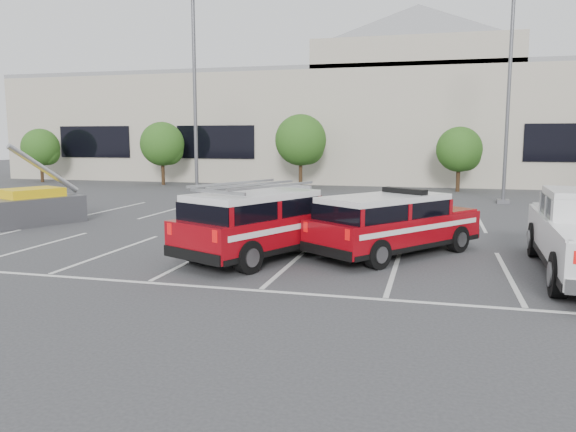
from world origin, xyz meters
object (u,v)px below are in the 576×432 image
utility_rig (29,208)px  fire_chief_suv (393,228)px  tree_left (164,145)px  light_pole_left (195,99)px  light_pole_mid (508,99)px  ladder_suv (263,228)px  convention_building (392,120)px  tree_far_left (42,149)px  tree_mid_right (461,151)px  tree_mid_left (302,142)px

utility_rig → fire_chief_suv: bearing=14.6°
tree_left → light_pole_left: (6.91, -10.05, 2.41)m
light_pole_mid → tree_left: bearing=164.6°
light_pole_left → fire_chief_suv: bearing=-44.5°
fire_chief_suv → ladder_suv: (-3.44, -1.26, 0.07)m
convention_building → tree_far_left: 27.03m
convention_building → tree_far_left: convention_building is taller
tree_mid_right → light_pole_mid: (1.91, -6.05, 2.68)m
ladder_suv → fire_chief_suv: bearing=45.6°
tree_left → tree_mid_left: tree_mid_left is taller
light_pole_mid → ladder_suv: size_ratio=1.80×
tree_far_left → tree_mid_right: bearing=0.0°
tree_far_left → fire_chief_suv: 34.20m
tree_mid_right → utility_rig: (-16.64, -17.93, -1.88)m
utility_rig → tree_mid_right: bearing=71.6°
tree_far_left → ladder_suv: (23.98, -21.63, -1.67)m
tree_mid_left → convention_building: bearing=62.6°
fire_chief_suv → tree_mid_left: bearing=146.6°
light_pole_mid → utility_rig: 22.50m
light_pole_left → light_pole_mid: 15.52m
convention_building → tree_left: size_ratio=13.58×
ladder_suv → tree_left: bearing=148.4°
utility_rig → tree_mid_left: bearing=94.1°
tree_mid_right → light_pole_mid: bearing=-72.5°
ladder_suv → tree_far_left: bearing=163.4°
tree_mid_left → fire_chief_suv: (7.42, -20.37, -2.27)m
tree_mid_right → light_pole_left: light_pole_left is taller
convention_building → fire_chief_suv: convention_building is taller
tree_left → light_pole_mid: 22.86m
tree_mid_right → utility_rig: 24.53m
tree_far_left → utility_rig: size_ratio=0.96×
tree_left → tree_far_left: bearing=-180.0°
convention_building → tree_left: convention_building is taller
tree_left → fire_chief_suv: size_ratio=0.81×
tree_mid_left → tree_left: bearing=-180.0°
light_pole_mid → fire_chief_suv: 15.65m
tree_left → tree_mid_left: bearing=0.0°
fire_chief_suv → convention_building: bearing=131.0°
tree_mid_right → light_pole_left: (-13.09, -10.05, 2.68)m
convention_building → light_pole_left: bearing=-112.4°
convention_building → tree_mid_right: 11.20m
tree_far_left → fire_chief_suv: size_ratio=0.73×
tree_far_left → light_pole_mid: bearing=-10.7°
convention_building → tree_left: (-15.09, -9.82, -1.95)m
tree_far_left → light_pole_left: 19.85m
light_pole_left → fire_chief_suv: (10.51, -10.32, -4.42)m
light_pole_left → light_pole_mid: (15.00, 4.00, 0.00)m
tree_left → fire_chief_suv: (17.42, -20.37, -2.00)m
tree_mid_left → light_pole_mid: bearing=-26.9°
tree_left → light_pole_left: bearing=-55.5°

